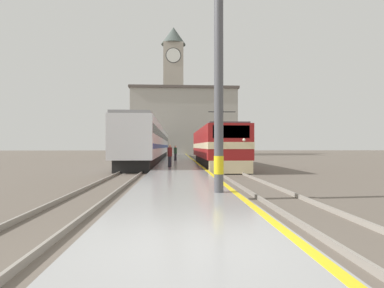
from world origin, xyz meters
The scene contains 11 objects.
ground_plane centered at (0.00, 30.00, 0.00)m, with size 200.00×200.00×0.00m, color #60564C.
platform centered at (0.00, 25.00, 0.13)m, with size 3.70×140.00×0.27m.
rail_track_near centered at (3.19, 25.00, 0.03)m, with size 2.83×140.00×0.16m.
rail_track_far centered at (-3.19, 25.00, 0.03)m, with size 2.83×140.00×0.16m.
locomotive_train centered at (3.19, 20.97, 1.76)m, with size 2.92×15.23×4.40m.
passenger_train centered at (-3.19, 32.92, 2.20)m, with size 2.92×37.83×4.09m.
catenary_mast centered at (1.21, 4.89, 4.60)m, with size 2.33×0.33×8.85m.
person_on_platform centered at (-0.30, 27.30, 1.10)m, with size 0.34×0.34×1.59m.
second_waiting_passenger centered at (-0.69, 16.97, 1.14)m, with size 0.34×0.34×1.66m.
clock_tower centered at (-0.85, 68.83, 16.61)m, with size 6.00×6.00×31.25m.
station_building centered at (1.43, 57.26, 6.98)m, with size 22.01×6.83×13.91m.
Camera 1 is at (-0.25, -4.93, 1.78)m, focal length 28.00 mm.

